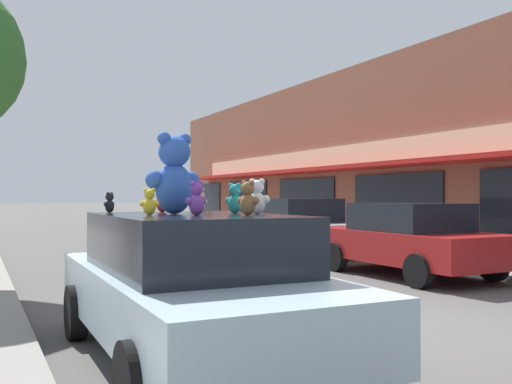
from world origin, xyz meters
name	(u,v)px	position (x,y,z in m)	size (l,w,h in m)	color
ground_plane	(422,332)	(0.00, 0.00, 0.00)	(260.00, 260.00, 0.00)	#514F4C
plush_art_car	(193,284)	(-2.94, 0.12, 0.78)	(2.12, 4.56, 1.49)	#ADC6D1
teddy_bear_giant	(174,175)	(-3.06, 0.35, 1.90)	(0.64, 0.42, 0.85)	blue
teddy_bear_teal	(235,199)	(-2.39, 0.28, 1.65)	(0.22, 0.23, 0.33)	teal
teddy_bear_yellow	(150,202)	(-3.40, 0.09, 1.62)	(0.20, 0.15, 0.27)	yellow
teddy_bear_cream	(199,200)	(-2.54, 1.01, 1.63)	(0.22, 0.14, 0.29)	beige
teddy_bear_pink	(201,201)	(-2.42, 1.24, 1.61)	(0.16, 0.18, 0.25)	pink
teddy_bear_black	(110,203)	(-3.58, 1.07, 1.60)	(0.16, 0.15, 0.23)	black
teddy_bear_brown	(248,198)	(-2.54, -0.36, 1.65)	(0.20, 0.26, 0.34)	olive
teddy_bear_purple	(196,199)	(-2.99, -0.13, 1.65)	(0.26, 0.18, 0.34)	purple
teddy_bear_red	(162,201)	(-2.97, 1.05, 1.62)	(0.21, 0.15, 0.28)	red
teddy_bear_white	(257,197)	(-2.29, -0.05, 1.67)	(0.25, 0.25, 0.37)	white
parked_car_far_center	(410,239)	(3.21, 3.85, 0.78)	(2.10, 4.23, 1.52)	maroon
parked_car_far_right	(295,226)	(3.21, 8.59, 0.83)	(2.19, 4.24, 1.60)	silver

